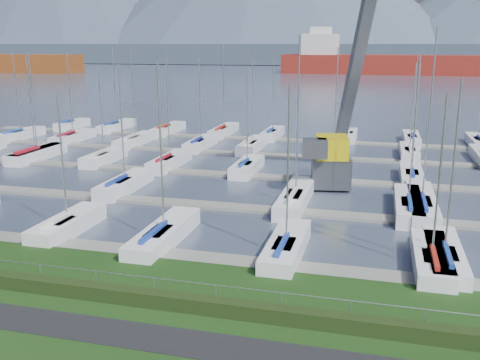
% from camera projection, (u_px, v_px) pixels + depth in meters
% --- Properties ---
extents(path, '(160.00, 2.00, 0.04)m').
position_uv_depth(path, '(148.00, 337.00, 21.97)').
color(path, black).
rests_on(path, grass).
extents(water, '(800.00, 540.00, 0.20)m').
position_uv_depth(water, '(364.00, 69.00, 268.69)').
color(water, '#3E485B').
extents(hedge, '(80.00, 0.70, 0.70)m').
position_uv_depth(hedge, '(171.00, 301.00, 24.32)').
color(hedge, black).
rests_on(hedge, grass).
extents(fence, '(80.00, 0.04, 0.04)m').
position_uv_depth(fence, '(174.00, 280.00, 24.49)').
color(fence, '#979A9F').
rests_on(fence, grass).
extents(foothill, '(900.00, 80.00, 12.00)m').
position_uv_depth(foothill, '(369.00, 54.00, 332.75)').
color(foothill, '#3D4A59').
rests_on(foothill, water).
extents(docks, '(90.00, 41.60, 0.25)m').
position_uv_depth(docks, '(278.00, 178.00, 49.22)').
color(docks, slate).
rests_on(docks, water).
extents(crane, '(6.51, 13.20, 22.35)m').
position_uv_depth(crane, '(339.00, 121.00, 45.65)').
color(crane, '#525359').
rests_on(crane, water).
extents(cargo_ship_mid, '(101.93, 24.73, 21.50)m').
position_uv_depth(cargo_ship_mid, '(394.00, 65.00, 221.07)').
color(cargo_ship_mid, maroon).
rests_on(cargo_ship_mid, water).
extents(sailboat_fleet, '(75.25, 49.99, 13.35)m').
position_uv_depth(sailboat_fleet, '(264.00, 114.00, 50.39)').
color(sailboat_fleet, navy).
rests_on(sailboat_fleet, water).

